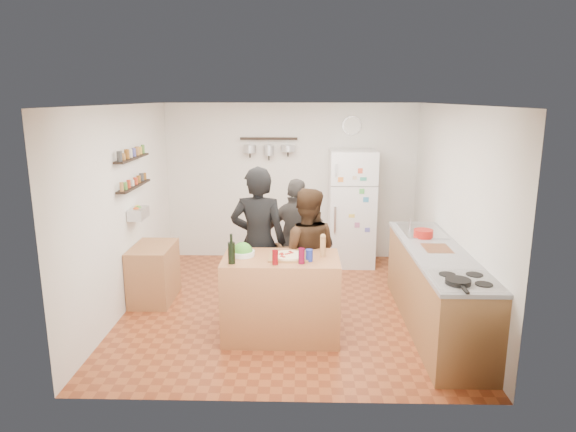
{
  "coord_description": "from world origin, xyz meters",
  "views": [
    {
      "loc": [
        0.16,
        -6.08,
        2.59
      ],
      "look_at": [
        0.0,
        0.1,
        1.15
      ],
      "focal_mm": 32.0,
      "sensor_mm": 36.0,
      "label": 1
    }
  ],
  "objects_px": {
    "salt_canister": "(309,255)",
    "red_bowl": "(423,234)",
    "person_left": "(258,242)",
    "person_center": "(306,254)",
    "salad_bowl": "(242,253)",
    "person_back": "(297,240)",
    "prep_island": "(281,297)",
    "counter_run": "(436,290)",
    "wall_clock": "(352,126)",
    "pepper_mill": "(323,247)",
    "fridge": "(352,208)",
    "side_table": "(154,273)",
    "skillet": "(458,282)",
    "wine_bottle": "(232,253)"
  },
  "relations": [
    {
      "from": "counter_run",
      "to": "skillet",
      "type": "distance_m",
      "value": 1.18
    },
    {
      "from": "salt_canister",
      "to": "wall_clock",
      "type": "relative_size",
      "value": 0.42
    },
    {
      "from": "person_left",
      "to": "side_table",
      "type": "xyz_separation_m",
      "value": [
        -1.4,
        0.42,
        -0.54
      ]
    },
    {
      "from": "salt_canister",
      "to": "pepper_mill",
      "type": "bearing_deg",
      "value": 48.58
    },
    {
      "from": "wine_bottle",
      "to": "wall_clock",
      "type": "bearing_deg",
      "value": 64.35
    },
    {
      "from": "salt_canister",
      "to": "red_bowl",
      "type": "height_order",
      "value": "salt_canister"
    },
    {
      "from": "person_left",
      "to": "counter_run",
      "type": "xyz_separation_m",
      "value": [
        2.04,
        -0.3,
        -0.46
      ]
    },
    {
      "from": "prep_island",
      "to": "person_center",
      "type": "height_order",
      "value": "person_center"
    },
    {
      "from": "skillet",
      "to": "salad_bowl",
      "type": "bearing_deg",
      "value": 158.05
    },
    {
      "from": "salt_canister",
      "to": "red_bowl",
      "type": "distance_m",
      "value": 1.68
    },
    {
      "from": "salt_canister",
      "to": "red_bowl",
      "type": "bearing_deg",
      "value": 33.52
    },
    {
      "from": "fridge",
      "to": "salt_canister",
      "type": "bearing_deg",
      "value": -104.58
    },
    {
      "from": "counter_run",
      "to": "red_bowl",
      "type": "bearing_deg",
      "value": 95.38
    },
    {
      "from": "prep_island",
      "to": "salad_bowl",
      "type": "height_order",
      "value": "salad_bowl"
    },
    {
      "from": "person_back",
      "to": "counter_run",
      "type": "bearing_deg",
      "value": 168.64
    },
    {
      "from": "person_back",
      "to": "skillet",
      "type": "relative_size",
      "value": 6.85
    },
    {
      "from": "red_bowl",
      "to": "pepper_mill",
      "type": "bearing_deg",
      "value": -148.79
    },
    {
      "from": "salad_bowl",
      "to": "person_left",
      "type": "height_order",
      "value": "person_left"
    },
    {
      "from": "salad_bowl",
      "to": "person_center",
      "type": "xyz_separation_m",
      "value": [
        0.69,
        0.47,
        -0.15
      ]
    },
    {
      "from": "red_bowl",
      "to": "salad_bowl",
      "type": "bearing_deg",
      "value": -160.33
    },
    {
      "from": "counter_run",
      "to": "wall_clock",
      "type": "xyz_separation_m",
      "value": [
        -0.75,
        2.63,
        1.7
      ]
    },
    {
      "from": "counter_run",
      "to": "person_left",
      "type": "bearing_deg",
      "value": 171.63
    },
    {
      "from": "salt_canister",
      "to": "wall_clock",
      "type": "height_order",
      "value": "wall_clock"
    },
    {
      "from": "person_left",
      "to": "person_center",
      "type": "relative_size",
      "value": 1.16
    },
    {
      "from": "pepper_mill",
      "to": "red_bowl",
      "type": "height_order",
      "value": "pepper_mill"
    },
    {
      "from": "person_center",
      "to": "side_table",
      "type": "distance_m",
      "value": 2.06
    },
    {
      "from": "counter_run",
      "to": "wall_clock",
      "type": "bearing_deg",
      "value": 105.92
    },
    {
      "from": "person_left",
      "to": "wall_clock",
      "type": "relative_size",
      "value": 6.06
    },
    {
      "from": "salad_bowl",
      "to": "person_back",
      "type": "distance_m",
      "value": 1.22
    },
    {
      "from": "fridge",
      "to": "side_table",
      "type": "distance_m",
      "value": 3.17
    },
    {
      "from": "person_back",
      "to": "fridge",
      "type": "height_order",
      "value": "fridge"
    },
    {
      "from": "pepper_mill",
      "to": "person_left",
      "type": "distance_m",
      "value": 0.91
    },
    {
      "from": "pepper_mill",
      "to": "wall_clock",
      "type": "distance_m",
      "value": 3.13
    },
    {
      "from": "red_bowl",
      "to": "person_left",
      "type": "bearing_deg",
      "value": -173.41
    },
    {
      "from": "pepper_mill",
      "to": "red_bowl",
      "type": "relative_size",
      "value": 0.86
    },
    {
      "from": "red_bowl",
      "to": "wine_bottle",
      "type": "bearing_deg",
      "value": -154.96
    },
    {
      "from": "salad_bowl",
      "to": "wall_clock",
      "type": "bearing_deg",
      "value": 63.55
    },
    {
      "from": "person_center",
      "to": "side_table",
      "type": "xyz_separation_m",
      "value": [
        -1.96,
        0.47,
        -0.42
      ]
    },
    {
      "from": "counter_run",
      "to": "red_bowl",
      "type": "relative_size",
      "value": 11.3
    },
    {
      "from": "person_left",
      "to": "person_center",
      "type": "xyz_separation_m",
      "value": [
        0.56,
        -0.05,
        -0.12
      ]
    },
    {
      "from": "wine_bottle",
      "to": "red_bowl",
      "type": "height_order",
      "value": "wine_bottle"
    },
    {
      "from": "salad_bowl",
      "to": "red_bowl",
      "type": "xyz_separation_m",
      "value": [
        2.12,
        0.76,
        0.03
      ]
    },
    {
      "from": "skillet",
      "to": "person_left",
      "type": "bearing_deg",
      "value": 144.92
    },
    {
      "from": "person_back",
      "to": "wall_clock",
      "type": "xyz_separation_m",
      "value": [
        0.84,
        1.8,
        1.36
      ]
    },
    {
      "from": "salad_bowl",
      "to": "side_table",
      "type": "xyz_separation_m",
      "value": [
        -1.27,
        0.95,
        -0.57
      ]
    },
    {
      "from": "salad_bowl",
      "to": "counter_run",
      "type": "distance_m",
      "value": 2.24
    },
    {
      "from": "skillet",
      "to": "person_back",
      "type": "bearing_deg",
      "value": 128.2
    },
    {
      "from": "pepper_mill",
      "to": "salt_canister",
      "type": "relative_size",
      "value": 1.6
    },
    {
      "from": "counter_run",
      "to": "side_table",
      "type": "height_order",
      "value": "counter_run"
    },
    {
      "from": "skillet",
      "to": "wine_bottle",
      "type": "bearing_deg",
      "value": 165.29
    }
  ]
}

